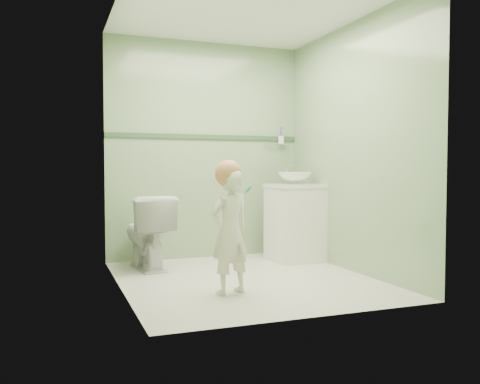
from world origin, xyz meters
name	(u,v)px	position (x,y,z in m)	size (l,w,h in m)	color
ground	(246,279)	(0.00, 0.00, 0.00)	(2.50, 2.50, 0.00)	silver
room_shell	(246,145)	(0.00, 0.00, 1.20)	(2.50, 2.54, 2.40)	#83AC7A
trim_stripe	(206,137)	(0.00, 1.24, 1.35)	(2.20, 0.02, 0.05)	#325335
vanity	(295,224)	(0.84, 0.70, 0.40)	(0.52, 0.50, 0.80)	white
counter	(295,186)	(0.84, 0.70, 0.81)	(0.54, 0.52, 0.04)	white
basin	(295,178)	(0.84, 0.70, 0.89)	(0.37, 0.37, 0.13)	white
faucet	(287,171)	(0.84, 0.89, 0.97)	(0.03, 0.13, 0.18)	silver
cup_holder	(281,140)	(0.89, 1.18, 1.33)	(0.26, 0.07, 0.21)	silver
toilet	(147,232)	(-0.74, 0.80, 0.37)	(0.41, 0.72, 0.74)	white
toddler	(230,232)	(-0.31, -0.45, 0.49)	(0.36, 0.24, 0.99)	beige
hair_cap	(229,174)	(-0.31, -0.42, 0.95)	(0.22, 0.22, 0.22)	#C47F4E
teal_toothbrush	(247,189)	(-0.20, -0.54, 0.83)	(0.10, 0.14, 0.08)	#05917A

